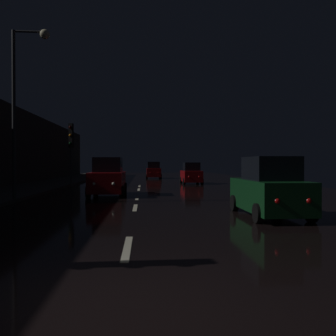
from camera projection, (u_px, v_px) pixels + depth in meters
The scene contains 9 objects.
ground at pixel (140, 185), 28.77m from camera, with size 27.74×84.00×0.02m, color black.
sidewalk_left at pixel (45, 185), 28.24m from camera, with size 4.40×84.00×0.15m, color #33302D.
lane_centerline at pixel (137, 198), 18.19m from camera, with size 0.16×22.53×0.01m.
traffic_light_far_left at pixel (71, 141), 27.44m from camera, with size 0.35×0.48×4.96m.
streetlamp_overhead at pixel (23, 89), 15.92m from camera, with size 1.70×0.44×7.93m.
car_approaching_headlights at pixel (108, 178), 19.66m from camera, with size 1.95×4.23×2.13m.
car_parked_right_near at pixel (269, 189), 11.77m from camera, with size 1.84×3.98×2.01m.
car_parked_right_far at pixel (191, 174), 31.10m from camera, with size 1.74×3.76×1.89m.
car_distant_taillights at pixel (154, 171), 42.52m from camera, with size 1.86×4.02×2.02m.
Camera 1 is at (0.35, -4.34, 1.77)m, focal length 37.31 mm.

